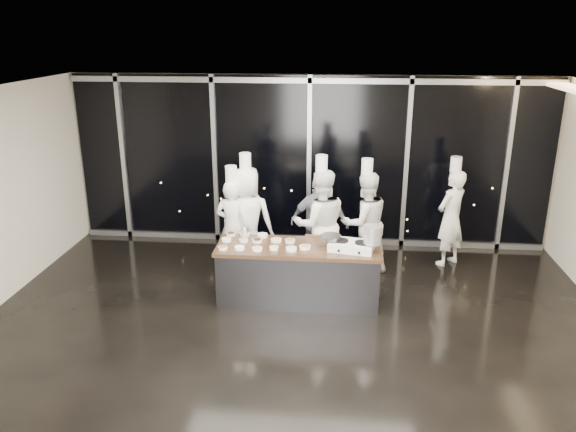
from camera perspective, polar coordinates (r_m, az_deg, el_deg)
name	(u,v)px	position (r m, az deg, el deg)	size (l,w,h in m)	color
ground	(293,330)	(8.00, 0.54, -11.47)	(9.00, 9.00, 0.00)	black
room_shell	(308,174)	(7.13, 2.01, 4.26)	(9.02, 7.02, 3.21)	beige
window_wall	(309,162)	(10.62, 2.17, 5.52)	(8.90, 0.11, 3.20)	black
demo_counter	(298,273)	(8.59, 1.07, -5.84)	(2.46, 0.86, 0.90)	#343338
stove	(351,246)	(8.31, 6.46, -3.02)	(0.71, 0.51, 0.14)	white
frying_pan	(330,237)	(8.34, 4.29, -2.11)	(0.55, 0.36, 0.05)	slate
stock_pot	(373,235)	(8.19, 8.59, -1.87)	(0.26, 0.26, 0.26)	silver
prep_bowls	(261,242)	(8.50, -2.79, -2.67)	(1.38, 0.73, 0.05)	white
squeeze_bottle	(245,233)	(8.69, -4.42, -1.69)	(0.06, 0.06, 0.21)	silver
chef_far_left	(233,227)	(9.39, -5.62, -1.10)	(0.69, 0.54, 1.89)	white
chef_left	(247,220)	(9.48, -4.22, -0.37)	(0.94, 0.66, 2.07)	white
chef_center	(320,224)	(9.25, 3.31, -0.79)	(1.04, 0.90, 2.09)	white
guest	(320,223)	(9.52, 3.23, -0.74)	(1.06, 0.58, 1.71)	#15203C
chef_right	(365,222)	(9.55, 7.79, -0.63)	(1.04, 0.94, 1.98)	white
chef_side	(451,217)	(10.15, 16.21, -0.08)	(0.74, 0.73, 1.95)	white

